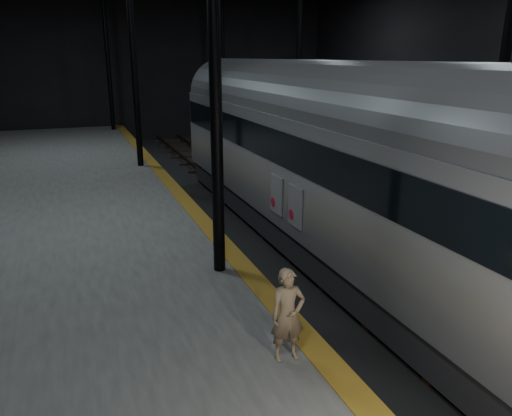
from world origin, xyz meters
TOP-DOWN VIEW (x-y plane):
  - ground at (0.00, 0.00)m, footprint 44.00×44.00m
  - platform_left at (-7.50, 0.00)m, footprint 9.00×43.80m
  - platform_right at (7.50, 0.00)m, footprint 9.00×43.80m
  - tactile_strip at (-3.25, 0.00)m, footprint 0.50×43.80m
  - track at (0.00, 0.00)m, footprint 2.40×43.00m
  - train at (-0.00, -2.06)m, footprint 3.03×20.24m
  - woman at (-3.80, -7.71)m, footprint 0.58×0.40m

SIDE VIEW (x-z plane):
  - ground at x=0.00m, z-range 0.00..0.00m
  - track at x=0.00m, z-range -0.05..0.19m
  - platform_left at x=-7.50m, z-range 0.00..1.00m
  - platform_right at x=7.50m, z-range 0.00..1.00m
  - tactile_strip at x=-3.25m, z-range 1.00..1.01m
  - woman at x=-3.80m, z-range 1.00..2.53m
  - train at x=0.00m, z-range 0.31..5.72m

